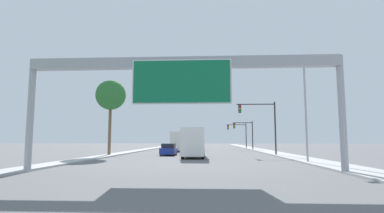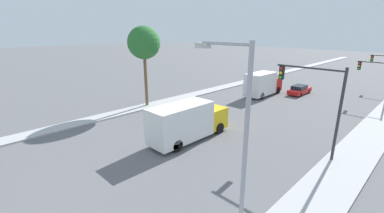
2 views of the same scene
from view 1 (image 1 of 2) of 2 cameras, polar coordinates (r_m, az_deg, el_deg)
name	(u,v)px [view 1 (image 1 of 2)]	position (r m, az deg, el deg)	size (l,w,h in m)	color
sidewalk_right	(256,149)	(61.68, 12.17, -7.98)	(3.00, 120.00, 0.15)	#AEAEAE
median_strip_left	(147,149)	(62.19, -8.49, -8.04)	(2.00, 120.00, 0.15)	#AEAEAE
sign_gantry	(182,77)	(19.30, -1.94, 5.61)	(20.34, 0.73, 7.35)	#9EA0A5
car_near_center	(169,150)	(39.50, -4.45, -8.20)	(1.83, 4.29, 1.53)	navy
car_mid_left	(200,147)	(57.43, 1.47, -7.69)	(1.75, 4.79, 1.35)	red
truck_box_primary	(194,143)	(34.16, 0.31, -6.92)	(2.44, 7.92, 3.30)	yellow
truck_box_secondary	(179,141)	(52.96, -2.50, -6.65)	(2.40, 7.07, 3.38)	red
traffic_light_near_intersection	(263,119)	(39.62, 13.41, -2.35)	(4.97, 0.32, 6.89)	#2D2D30
traffic_light_mid_block	(246,131)	(59.37, 10.21, -4.53)	(3.91, 0.32, 5.59)	#2D2D30
traffic_light_far_intersection	(239,131)	(69.29, 9.02, -4.70)	(4.52, 0.32, 5.69)	#2D2D30
palm_tree_background	(111,95)	(40.11, -15.22, 2.04)	(3.86, 3.86, 9.71)	brown
street_lamp_right	(302,104)	(28.46, 20.22, 0.54)	(2.51, 0.28, 8.94)	#9EA0A5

